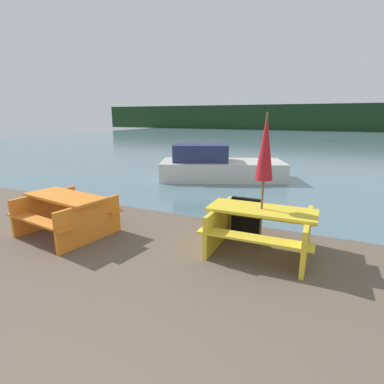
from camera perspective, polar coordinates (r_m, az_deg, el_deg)
The scene contains 7 objects.
water at distance 30.97m, azimuth 22.73°, elevation 9.08°, with size 60.00×50.00×0.00m.
far_treeline at distance 50.88m, azimuth 24.10°, elevation 12.84°, with size 80.00×1.60×4.00m.
picnic_table_orange at distance 6.21m, azimuth -22.82°, elevation -3.37°, with size 1.80×1.59×0.77m.
picnic_table_yellow at distance 5.12m, azimuth 12.93°, elevation -6.26°, with size 1.75×1.41×0.75m.
umbrella_crimson at distance 4.83m, azimuth 13.78°, elevation 8.13°, with size 0.28×0.28×2.28m.
boat at distance 10.85m, azimuth 4.85°, elevation 4.91°, with size 4.69×3.33×1.25m.
signboard at distance 5.73m, azimuth 10.19°, elevation -4.76°, with size 0.55×0.08×0.75m.
Camera 1 is at (1.33, -0.17, 2.22)m, focal length 28.00 mm.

